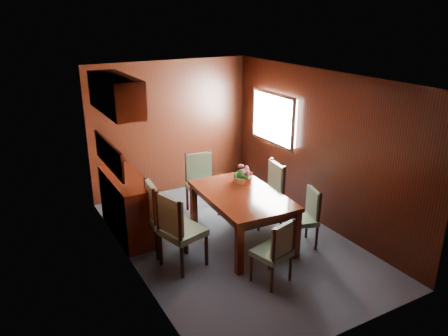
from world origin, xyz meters
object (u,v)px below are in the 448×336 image
chair_right_near (306,214)px  flower_centerpiece (243,173)px  dining_table (242,200)px  chair_left_near (178,227)px  chair_head (276,249)px  sideboard (128,205)px

chair_right_near → flower_centerpiece: bearing=44.9°
dining_table → chair_right_near: chair_right_near is taller
dining_table → chair_left_near: size_ratio=1.55×
dining_table → chair_left_near: (-1.08, -0.21, -0.06)m
chair_head → sideboard: bearing=103.5°
chair_right_near → chair_head: chair_right_near is taller
dining_table → flower_centerpiece: flower_centerpiece is taller
sideboard → chair_left_near: bearing=-77.9°
chair_left_near → chair_head: bearing=28.8°
sideboard → dining_table: sideboard is taller
sideboard → chair_right_near: 2.63m
dining_table → flower_centerpiece: 0.51m
dining_table → chair_right_near: bearing=-33.6°
sideboard → chair_right_near: sideboard is taller
chair_right_near → flower_centerpiece: flower_centerpiece is taller
flower_centerpiece → chair_left_near: bearing=-156.2°
dining_table → chair_left_near: chair_left_near is taller
chair_left_near → chair_right_near: size_ratio=1.22×
chair_left_near → chair_right_near: (1.82, -0.33, -0.11)m
sideboard → chair_left_near: chair_left_near is taller
sideboard → dining_table: (1.35, -1.05, 0.20)m
dining_table → chair_right_near: (0.74, -0.54, -0.16)m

